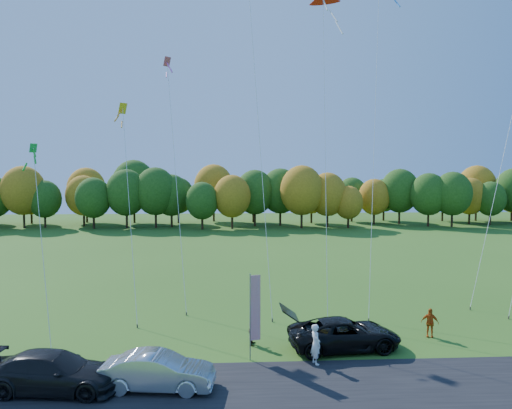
{
  "coord_description": "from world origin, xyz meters",
  "views": [
    {
      "loc": [
        -1.71,
        -23.97,
        9.1
      ],
      "look_at": [
        0.0,
        6.0,
        7.0
      ],
      "focal_mm": 35.0,
      "sensor_mm": 36.0,
      "label": 1
    }
  ],
  "objects": [
    {
      "name": "person_tailgate_a",
      "position": [
        2.38,
        -1.35,
        0.95
      ],
      "size": [
        0.63,
        0.79,
        1.9
      ],
      "primitive_type": "imported",
      "rotation": [
        0.0,
        0.0,
        1.85
      ],
      "color": "white",
      "rests_on": "ground"
    },
    {
      "name": "dark_truck_a",
      "position": [
        -8.88,
        -3.59,
        0.8
      ],
      "size": [
        5.76,
        2.84,
        1.61
      ],
      "primitive_type": "imported",
      "rotation": [
        0.0,
        0.0,
        1.46
      ],
      "color": "black",
      "rests_on": "ground"
    },
    {
      "name": "person_tailgate_b",
      "position": [
        -0.36,
        1.45,
        0.77
      ],
      "size": [
        0.72,
        0.85,
        1.55
      ],
      "primitive_type": "imported",
      "rotation": [
        0.0,
        0.0,
        1.37
      ],
      "color": "gray",
      "rests_on": "ground"
    },
    {
      "name": "kite_delta_blue",
      "position": [
        0.19,
        10.27,
        15.28
      ],
      "size": [
        2.86,
        10.84,
        30.39
      ],
      "color": "#4C3F33",
      "rests_on": "ground"
    },
    {
      "name": "kite_parafoil_rainbow",
      "position": [
        17.64,
        10.26,
        9.58
      ],
      "size": [
        8.71,
        7.05,
        19.43
      ],
      "color": "#4C3F33",
      "rests_on": "ground"
    },
    {
      "name": "silver_sedan",
      "position": [
        -4.61,
        -3.67,
        0.77
      ],
      "size": [
        4.8,
        2.13,
        1.53
      ],
      "primitive_type": "imported",
      "rotation": [
        0.0,
        0.0,
        1.46
      ],
      "color": "#B8B7BD",
      "rests_on": "ground"
    },
    {
      "name": "black_suv",
      "position": [
        4.18,
        0.48,
        0.79
      ],
      "size": [
        5.91,
        3.21,
        1.57
      ],
      "primitive_type": "imported",
      "rotation": [
        0.0,
        0.0,
        1.68
      ],
      "color": "black",
      "rests_on": "ground"
    },
    {
      "name": "kite_diamond_pink",
      "position": [
        -5.31,
        11.0,
        8.8
      ],
      "size": [
        2.61,
        8.88,
        18.06
      ],
      "color": "#4C3F33",
      "rests_on": "ground"
    },
    {
      "name": "kite_diamond_yellow",
      "position": [
        -7.99,
        8.17,
        6.82
      ],
      "size": [
        2.74,
        7.84,
        14.13
      ],
      "color": "#4C3F33",
      "rests_on": "ground"
    },
    {
      "name": "ground",
      "position": [
        0.0,
        0.0,
        0.0
      ],
      "size": [
        160.0,
        160.0,
        0.0
      ],
      "primitive_type": "plane",
      "color": "#2E5917"
    },
    {
      "name": "asphalt_strip",
      "position": [
        0.0,
        -4.0,
        0.01
      ],
      "size": [
        90.0,
        6.0,
        0.01
      ],
      "primitive_type": "cube",
      "color": "black",
      "rests_on": "ground"
    },
    {
      "name": "kite_diamond_green",
      "position": [
        -11.39,
        2.34,
        5.3
      ],
      "size": [
        2.37,
        3.99,
        10.78
      ],
      "color": "#4C3F33",
      "rests_on": "ground"
    },
    {
      "name": "kite_parafoil_orange",
      "position": [
        8.47,
        10.22,
        12.19
      ],
      "size": [
        5.34,
        11.17,
        24.67
      ],
      "color": "#4C3F33",
      "rests_on": "ground"
    },
    {
      "name": "feather_flag",
      "position": [
        -0.47,
        -0.65,
        2.57
      ],
      "size": [
        0.53,
        0.23,
        4.2
      ],
      "color": "#999999",
      "rests_on": "ground"
    },
    {
      "name": "kite_delta_red",
      "position": [
        4.9,
        9.68,
        11.67
      ],
      "size": [
        2.65,
        10.59,
        23.38
      ],
      "color": "#4C3F33",
      "rests_on": "ground"
    },
    {
      "name": "person_east",
      "position": [
        9.25,
        2.04,
        0.79
      ],
      "size": [
        1.0,
        0.67,
        1.58
      ],
      "primitive_type": "imported",
      "rotation": [
        0.0,
        0.0,
        -0.34
      ],
      "color": "#C24F12",
      "rests_on": "ground"
    },
    {
      "name": "tree_line",
      "position": [
        0.0,
        55.0,
        0.0
      ],
      "size": [
        116.0,
        12.0,
        10.0
      ],
      "primitive_type": null,
      "color": "#1E4711",
      "rests_on": "ground"
    }
  ]
}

